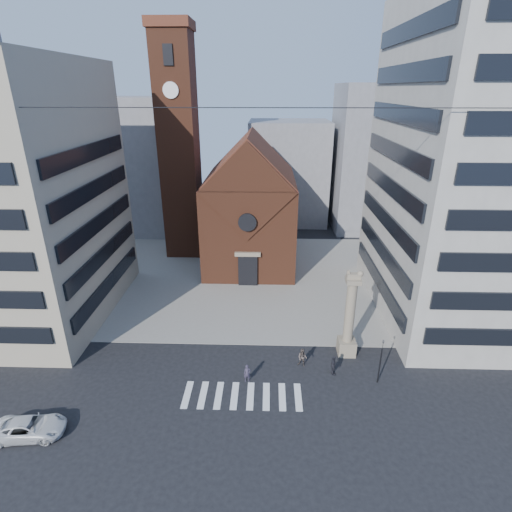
# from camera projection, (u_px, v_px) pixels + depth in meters

# --- Properties ---
(ground) EXTENTS (120.00, 120.00, 0.00)m
(ground) POSITION_uv_depth(u_px,v_px,m) (238.00, 372.00, 35.42)
(ground) COLOR black
(ground) RESTS_ON ground
(piazza) EXTENTS (46.00, 30.00, 0.05)m
(piazza) POSITION_uv_depth(u_px,v_px,m) (249.00, 278.00, 52.91)
(piazza) COLOR gray
(piazza) RESTS_ON ground
(zebra_crossing) EXTENTS (10.20, 3.20, 0.01)m
(zebra_crossing) POSITION_uv_depth(u_px,v_px,m) (242.00, 396.00, 32.64)
(zebra_crossing) COLOR white
(zebra_crossing) RESTS_ON ground
(church) EXTENTS (12.00, 16.65, 18.00)m
(church) POSITION_uv_depth(u_px,v_px,m) (250.00, 207.00, 55.37)
(church) COLOR brown
(church) RESTS_ON ground
(campanile) EXTENTS (5.50, 5.50, 31.20)m
(campanile) POSITION_uv_depth(u_px,v_px,m) (179.00, 147.00, 55.38)
(campanile) COLOR brown
(campanile) RESTS_ON ground
(building_left) EXTENTS (18.00, 20.00, 26.00)m
(building_left) POSITION_uv_depth(u_px,v_px,m) (7.00, 198.00, 40.28)
(building_left) COLOR tan
(building_left) RESTS_ON ground
(building_right) EXTENTS (18.00, 22.00, 32.00)m
(building_right) POSITION_uv_depth(u_px,v_px,m) (486.00, 167.00, 39.55)
(building_right) COLOR #AFA99E
(building_right) RESTS_ON ground
(bg_block_left) EXTENTS (16.00, 14.00, 22.00)m
(bg_block_left) POSITION_uv_depth(u_px,v_px,m) (138.00, 165.00, 68.57)
(bg_block_left) COLOR gray
(bg_block_left) RESTS_ON ground
(bg_block_mid) EXTENTS (14.00, 12.00, 18.00)m
(bg_block_mid) POSITION_uv_depth(u_px,v_px,m) (288.00, 172.00, 73.19)
(bg_block_mid) COLOR gray
(bg_block_mid) RESTS_ON ground
(bg_block_right) EXTENTS (16.00, 14.00, 24.00)m
(bg_block_right) POSITION_uv_depth(u_px,v_px,m) (382.00, 159.00, 68.80)
(bg_block_right) COLOR gray
(bg_block_right) RESTS_ON ground
(lion_column) EXTENTS (1.63, 1.60, 8.68)m
(lion_column) POSITION_uv_depth(u_px,v_px,m) (349.00, 322.00, 36.55)
(lion_column) COLOR gray
(lion_column) RESTS_ON ground
(traffic_light) EXTENTS (0.13, 0.16, 4.30)m
(traffic_light) POSITION_uv_depth(u_px,v_px,m) (381.00, 360.00, 33.26)
(traffic_light) COLOR black
(traffic_light) RESTS_ON ground
(white_car) EXTENTS (5.24, 2.85, 1.39)m
(white_car) POSITION_uv_depth(u_px,v_px,m) (29.00, 428.00, 28.67)
(white_car) COLOR silver
(white_car) RESTS_ON ground
(pedestrian_0) EXTENTS (0.66, 0.49, 1.63)m
(pedestrian_0) POSITION_uv_depth(u_px,v_px,m) (247.00, 373.00, 33.97)
(pedestrian_0) COLOR #342E40
(pedestrian_0) RESTS_ON ground
(pedestrian_1) EXTENTS (1.06, 0.96, 1.77)m
(pedestrian_1) POSITION_uv_depth(u_px,v_px,m) (302.00, 358.00, 35.83)
(pedestrian_1) COLOR #4E443E
(pedestrian_1) RESTS_ON ground
(pedestrian_2) EXTENTS (0.51, 1.12, 1.87)m
(pedestrian_2) POSITION_uv_depth(u_px,v_px,m) (333.00, 365.00, 34.75)
(pedestrian_2) COLOR #222229
(pedestrian_2) RESTS_ON ground
(scooter_0) EXTENTS (1.01, 1.91, 0.95)m
(scooter_0) POSITION_uv_depth(u_px,v_px,m) (205.00, 277.00, 52.00)
(scooter_0) COLOR black
(scooter_0) RESTS_ON piazza
(scooter_1) EXTENTS (0.87, 1.83, 1.06)m
(scooter_1) POSITION_uv_depth(u_px,v_px,m) (219.00, 277.00, 51.93)
(scooter_1) COLOR black
(scooter_1) RESTS_ON piazza
(scooter_2) EXTENTS (1.01, 1.91, 0.95)m
(scooter_2) POSITION_uv_depth(u_px,v_px,m) (233.00, 277.00, 51.89)
(scooter_2) COLOR black
(scooter_2) RESTS_ON piazza
(scooter_3) EXTENTS (0.87, 1.83, 1.06)m
(scooter_3) POSITION_uv_depth(u_px,v_px,m) (247.00, 277.00, 51.82)
(scooter_3) COLOR black
(scooter_3) RESTS_ON piazza
(scooter_4) EXTENTS (1.01, 1.91, 0.95)m
(scooter_4) POSITION_uv_depth(u_px,v_px,m) (261.00, 278.00, 51.79)
(scooter_4) COLOR black
(scooter_4) RESTS_ON piazza
(scooter_5) EXTENTS (0.87, 1.83, 1.06)m
(scooter_5) POSITION_uv_depth(u_px,v_px,m) (275.00, 277.00, 51.71)
(scooter_5) COLOR black
(scooter_5) RESTS_ON piazza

